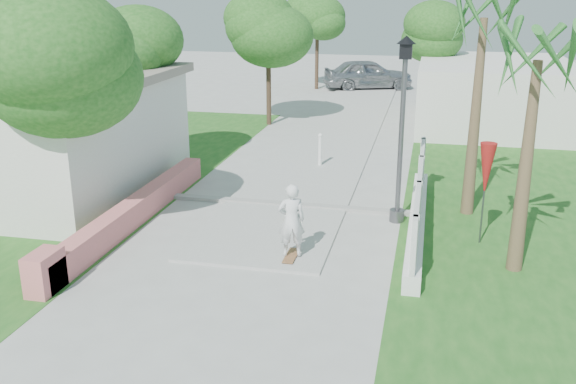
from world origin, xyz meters
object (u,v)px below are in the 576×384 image
(bollard, at_px, (320,149))
(parked_car, at_px, (368,74))
(street_lamp, at_px, (402,124))
(patio_umbrella, at_px, (486,171))
(skateboarder, at_px, (289,213))
(dog, at_px, (292,214))

(bollard, xyz_separation_m, parked_car, (-0.21, 16.59, 0.25))
(street_lamp, bearing_deg, parked_car, 97.85)
(bollard, bearing_deg, street_lamp, -59.04)
(patio_umbrella, xyz_separation_m, skateboarder, (-4.13, -1.11, -0.92))
(street_lamp, relative_size, dog, 7.76)
(street_lamp, bearing_deg, dog, -165.89)
(street_lamp, xyz_separation_m, parked_car, (-2.91, 21.09, -1.60))
(skateboarder, xyz_separation_m, parked_car, (-0.67, 23.19, 0.06))
(bollard, height_order, patio_umbrella, patio_umbrella)
(dog, height_order, parked_car, parked_car)
(patio_umbrella, distance_m, skateboarder, 4.38)
(street_lamp, height_order, patio_umbrella, street_lamp)
(patio_umbrella, distance_m, dog, 4.65)
(dog, relative_size, parked_car, 0.12)
(skateboarder, bearing_deg, bollard, -105.12)
(bollard, height_order, dog, bollard)
(patio_umbrella, xyz_separation_m, dog, (-4.40, 0.37, -1.46))
(street_lamp, relative_size, bollard, 4.07)
(dog, bearing_deg, street_lamp, 35.05)
(street_lamp, bearing_deg, bollard, 120.96)
(patio_umbrella, distance_m, parked_car, 22.62)
(skateboarder, bearing_deg, parked_car, -107.50)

